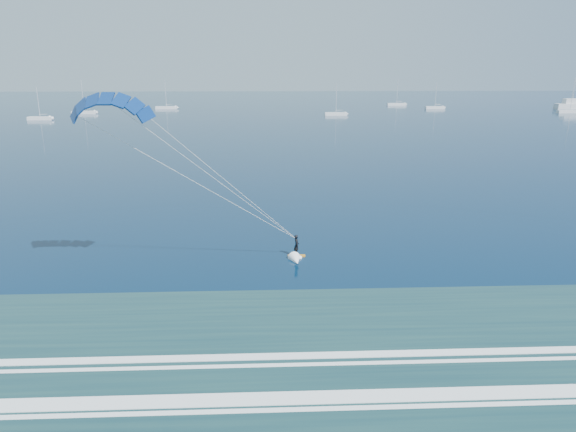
# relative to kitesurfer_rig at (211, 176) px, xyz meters

# --- Properties ---
(kitesurfer_rig) EXTENTS (18.54, 8.05, 15.61)m
(kitesurfer_rig) POSITION_rel_kitesurfer_rig_xyz_m (0.00, 0.00, 0.00)
(kitesurfer_rig) COLOR #C27B16
(kitesurfer_rig) RESTS_ON ground
(motor_yacht) EXTENTS (16.71, 4.46, 6.68)m
(motor_yacht) POSITION_rel_kitesurfer_rig_xyz_m (143.65, 190.67, -6.19)
(motor_yacht) COLOR silver
(motor_yacht) RESTS_ON ground
(sailboat_0) EXTENTS (8.22, 2.40, 11.25)m
(sailboat_0) POSITION_rel_kitesurfer_rig_xyz_m (-74.04, 144.13, -7.33)
(sailboat_0) COLOR silver
(sailboat_0) RESTS_ON ground
(sailboat_1) EXTENTS (9.62, 2.40, 13.09)m
(sailboat_1) POSITION_rel_kitesurfer_rig_xyz_m (-68.00, 171.21, -7.32)
(sailboat_1) COLOR silver
(sailboat_1) RESTS_ON ground
(sailboat_2) EXTENTS (9.69, 2.40, 12.93)m
(sailboat_2) POSITION_rel_kitesurfer_rig_xyz_m (-40.56, 199.00, -7.32)
(sailboat_2) COLOR silver
(sailboat_2) RESTS_ON ground
(sailboat_3) EXTENTS (8.47, 2.40, 11.79)m
(sailboat_3) POSITION_rel_kitesurfer_rig_xyz_m (31.41, 159.28, -7.33)
(sailboat_3) COLOR silver
(sailboat_3) RESTS_ON ground
(sailboat_4) EXTENTS (9.45, 2.40, 12.76)m
(sailboat_4) POSITION_rel_kitesurfer_rig_xyz_m (70.15, 220.00, -7.32)
(sailboat_4) COLOR silver
(sailboat_4) RESTS_ON ground
(sailboat_5) EXTENTS (8.58, 2.40, 11.74)m
(sailboat_5) POSITION_rel_kitesurfer_rig_xyz_m (81.31, 194.19, -7.33)
(sailboat_5) COLOR silver
(sailboat_5) RESTS_ON ground
(sailboat_6) EXTENTS (10.35, 2.40, 13.80)m
(sailboat_6) POSITION_rel_kitesurfer_rig_xyz_m (128.36, 167.17, -7.32)
(sailboat_6) COLOR silver
(sailboat_6) RESTS_ON ground
(sailboat_8) EXTENTS (9.88, 2.40, 13.74)m
(sailboat_8) POSITION_rel_kitesurfer_rig_xyz_m (160.23, 219.74, -7.31)
(sailboat_8) COLOR silver
(sailboat_8) RESTS_ON ground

